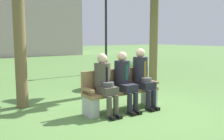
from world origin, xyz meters
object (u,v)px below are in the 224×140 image
at_px(park_bench, 121,91).
at_px(seated_man_middle, 124,78).
at_px(shrub_near_bench, 132,70).
at_px(seated_man_left, 105,81).
at_px(street_lamp, 106,24).
at_px(seated_man_right, 143,75).
at_px(shrub_mid_lawn, 98,79).

relative_size(park_bench, seated_man_middle, 1.39).
bearing_deg(shrub_near_bench, seated_man_left, -135.49).
bearing_deg(street_lamp, seated_man_middle, -119.07).
bearing_deg(seated_man_left, shrub_near_bench, 44.51).
height_order(seated_man_right, shrub_mid_lawn, seated_man_right).
bearing_deg(seated_man_left, park_bench, 14.88).
distance_m(park_bench, seated_man_right, 0.64).
bearing_deg(seated_man_left, seated_man_middle, 0.90).
xyz_separation_m(shrub_near_bench, shrub_mid_lawn, (-2.15, -0.98, -0.04)).
relative_size(seated_man_left, seated_man_middle, 0.98).
height_order(seated_man_left, seated_man_right, seated_man_right).
height_order(seated_man_left, shrub_near_bench, seated_man_left).
relative_size(park_bench, street_lamp, 0.50).
relative_size(park_bench, shrub_mid_lawn, 1.87).
distance_m(seated_man_middle, shrub_mid_lawn, 2.50).
bearing_deg(shrub_near_bench, seated_man_middle, -130.93).
bearing_deg(shrub_near_bench, street_lamp, 88.80).
relative_size(seated_man_left, street_lamp, 0.35).
height_order(seated_man_middle, shrub_mid_lawn, seated_man_middle).
bearing_deg(shrub_mid_lawn, shrub_near_bench, 24.51).
bearing_deg(seated_man_middle, shrub_mid_lawn, 72.57).
relative_size(seated_man_middle, shrub_near_bench, 1.18).
relative_size(seated_man_left, shrub_near_bench, 1.16).
relative_size(seated_man_right, shrub_mid_lawn, 1.40).
height_order(seated_man_left, street_lamp, street_lamp).
relative_size(seated_man_left, shrub_mid_lawn, 1.32).
bearing_deg(seated_man_middle, seated_man_left, -179.10).
height_order(park_bench, shrub_mid_lawn, park_bench).
distance_m(seated_man_left, seated_man_right, 1.03).
bearing_deg(seated_man_right, seated_man_left, -179.56).
relative_size(seated_man_right, shrub_near_bench, 1.24).
bearing_deg(seated_man_left, shrub_mid_lawn, 62.14).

